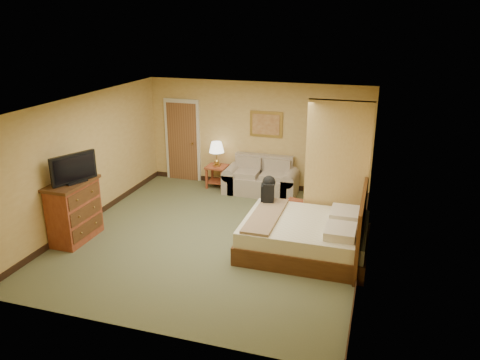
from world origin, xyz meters
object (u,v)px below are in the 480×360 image
at_px(coffee_table, 298,211).
at_px(dresser, 74,211).
at_px(bed, 308,235).
at_px(loveseat, 261,181).

distance_m(coffee_table, dresser, 4.32).
bearing_deg(bed, loveseat, 120.53).
bearing_deg(loveseat, dresser, -128.09).
xyz_separation_m(dresser, bed, (4.29, 0.79, -0.26)).
xyz_separation_m(loveseat, coffee_table, (1.20, -1.63, 0.04)).
bearing_deg(coffee_table, bed, -70.11).
distance_m(loveseat, dresser, 4.41).
relative_size(dresser, bed, 0.53).
bearing_deg(dresser, bed, 10.38).
height_order(dresser, bed, bed).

